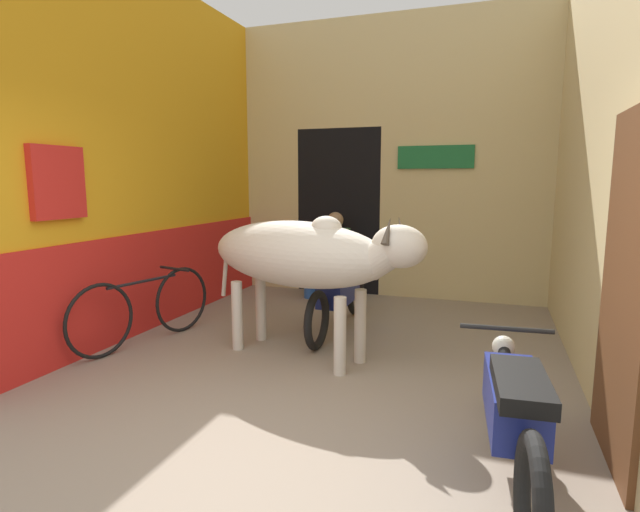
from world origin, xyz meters
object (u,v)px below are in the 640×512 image
Objects in this scene: motorcycle_near at (514,409)px; bicycle at (145,308)px; shopkeeper_seated at (334,253)px; motorcycle_far at (339,294)px; cow at (304,256)px; plastic_stool at (311,282)px.

motorcycle_near is 3.77m from bicycle.
motorcycle_near is at bearing -20.77° from bicycle.
shopkeeper_seated reaches higher than bicycle.
motorcycle_far is at bearing 32.37° from bicycle.
motorcycle_near and bicycle have the same top height.
bicycle is at bearing -174.98° from cow.
shopkeeper_seated is at bearing 62.79° from bicycle.
motorcycle_near is 4.61m from plastic_stool.
cow is 2.41m from motorcycle_near.
bicycle is (-1.76, -1.12, -0.04)m from motorcycle_far.
cow reaches higher than bicycle.
cow is 1.86× the size of shopkeeper_seated.
shopkeeper_seated is at bearing 120.42° from motorcycle_near.
motorcycle_near is at bearing -39.39° from cow.
plastic_stool is (-2.59, 3.81, -0.19)m from motorcycle_near.
cow is 1.83m from bicycle.
bicycle is at bearing -117.21° from shopkeeper_seated.
cow is at bearing 5.02° from bicycle.
cow reaches higher than motorcycle_far.
motorcycle_far is 1.47m from shopkeeper_seated.
bicycle is 2.65m from plastic_stool.
bicycle is at bearing -110.57° from plastic_stool.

